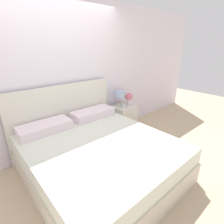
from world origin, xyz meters
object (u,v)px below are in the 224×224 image
at_px(flower_vase, 129,97).
at_px(alarm_clock, 123,106).
at_px(bed, 97,154).
at_px(nightstand, 124,118).
at_px(table_lamp, 120,95).

distance_m(flower_vase, alarm_clock, 0.28).
bearing_deg(bed, flower_vase, 27.31).
xyz_separation_m(nightstand, flower_vase, (0.16, 0.01, 0.46)).
xyz_separation_m(bed, flower_vase, (1.46, 0.75, 0.44)).
height_order(table_lamp, alarm_clock, table_lamp).
distance_m(bed, table_lamp, 1.58).
bearing_deg(table_lamp, alarm_clock, -102.41).
height_order(flower_vase, alarm_clock, flower_vase).
xyz_separation_m(table_lamp, alarm_clock, (-0.03, -0.14, -0.20)).
bearing_deg(bed, nightstand, 29.70).
distance_m(bed, nightstand, 1.49).
xyz_separation_m(flower_vase, alarm_clock, (-0.24, -0.07, -0.13)).
bearing_deg(flower_vase, alarm_clock, -162.87).
bearing_deg(table_lamp, flower_vase, -18.81).
relative_size(flower_vase, alarm_clock, 3.33).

